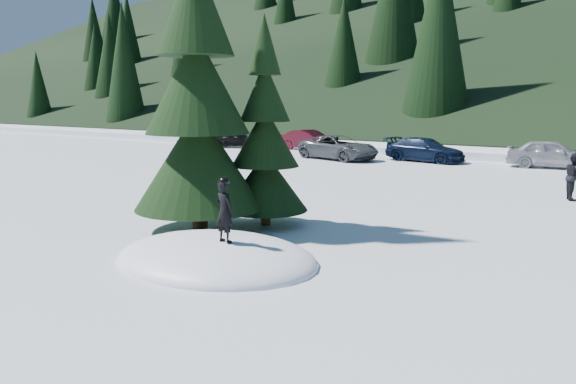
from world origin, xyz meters
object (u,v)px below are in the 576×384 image
Objects in this scene: spruce_short at (265,145)px; car_1 at (309,140)px; car_3 at (425,150)px; adult_0 at (575,176)px; car_2 at (338,147)px; child_skier at (225,211)px; car_0 at (236,139)px; car_4 at (552,154)px; spruce_tall at (197,96)px.

car_1 is at bearing 120.41° from spruce_short.
adult_0 is at bearing -127.20° from car_3.
child_skier is at bearing -142.28° from car_2.
spruce_short is at bearing 123.89° from adult_0.
car_0 is at bearing -43.90° from child_skier.
car_3 is at bearing -112.12° from car_0.
spruce_short is 1.33× the size of car_4.
child_skier reaches higher than car_0.
adult_0 reaches higher than car_3.
car_1 is at bearing 62.41° from car_2.
spruce_tall is 3.93m from child_skier.
child_skier reaches higher than car_4.
spruce_short reaches higher than car_4.
adult_0 is 24.03m from car_0.
spruce_short is 24.21m from car_0.
car_3 is at bearing 23.63° from adult_0.
car_2 is (-12.69, 6.46, -0.12)m from adult_0.
child_skier is at bearing -36.91° from spruce_tall.
car_2 reaches higher than car_0.
car_3 is (-1.49, 18.38, -2.70)m from spruce_tall.
child_skier is (1.59, -3.34, -1.01)m from spruce_short.
car_2 is at bearing 118.88° from car_3.
car_1 reaches higher than car_0.
adult_0 is 9.23m from car_4.
spruce_short reaches higher than adult_0.
car_1 is (-17.17, 10.36, -0.12)m from adult_0.
adult_0 is (6.92, 10.20, -2.55)m from spruce_tall.
car_1 is at bearing 116.49° from spruce_tall.
spruce_tall reaches higher than car_4.
car_4 reaches higher than car_1.
car_3 is at bearing 98.33° from spruce_short.
adult_0 is 0.38× the size of car_4.
spruce_tall reaches higher than car_1.
car_0 is 9.92m from car_2.
car_2 is 10.62m from car_4.
spruce_tall is at bearing -151.11° from car_1.
child_skier is at bearing -64.61° from spruce_short.
car_1 is 9.02m from car_3.
car_4 is (10.34, 2.46, 0.03)m from car_2.
adult_0 is at bearing -118.71° from car_1.
car_4 is at bearing -93.13° from car_1.
car_1 is at bearing -93.71° from car_0.
child_skier is at bearing -147.90° from car_1.
car_3 is at bearing 94.62° from spruce_tall.
car_2 is at bearing 40.87° from adult_0.
car_2 is at bearing -128.70° from car_1.
car_2 is (-6.77, 15.26, -1.45)m from spruce_short.
spruce_tall is 2.37× the size of car_0.
car_0 is at bearing 128.72° from spruce_tall.
car_4 is (19.93, -0.05, 0.07)m from car_0.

